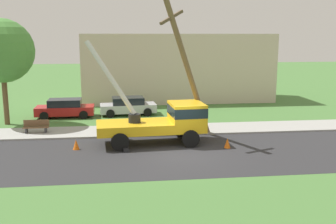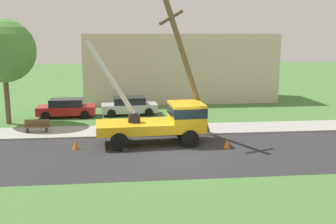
% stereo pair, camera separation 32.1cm
% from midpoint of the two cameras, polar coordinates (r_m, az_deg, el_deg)
% --- Properties ---
extents(ground_plane, '(120.00, 120.00, 0.00)m').
position_cam_midpoint_polar(ground_plane, '(32.61, -0.80, 0.06)').
color(ground_plane, '#477538').
extents(road_asphalt, '(80.00, 7.68, 0.01)m').
position_cam_midpoint_polar(road_asphalt, '(21.03, 2.26, -6.10)').
color(road_asphalt, '#2B2B2D').
rests_on(road_asphalt, ground).
extents(sidewalk_strip, '(80.00, 3.01, 0.10)m').
position_cam_midpoint_polar(sidewalk_strip, '(26.13, 0.56, -2.58)').
color(sidewalk_strip, '#9E9E99').
rests_on(sidewalk_strip, ground).
extents(utility_truck, '(6.90, 3.21, 5.98)m').
position_cam_midpoint_polar(utility_truck, '(22.82, -0.09, -1.08)').
color(utility_truck, gold).
rests_on(utility_truck, ground).
extents(leaning_utility_pole, '(3.59, 2.69, 8.34)m').
position_cam_midpoint_polar(leaning_utility_pole, '(23.34, 3.31, 6.23)').
color(leaning_utility_pole, brown).
rests_on(leaning_utility_pole, ground).
extents(traffic_cone_ahead, '(0.36, 0.36, 0.56)m').
position_cam_midpoint_polar(traffic_cone_ahead, '(22.24, 8.99, -4.53)').
color(traffic_cone_ahead, orange).
rests_on(traffic_cone_ahead, ground).
extents(traffic_cone_behind, '(0.36, 0.36, 0.56)m').
position_cam_midpoint_polar(traffic_cone_behind, '(22.34, -12.91, -4.61)').
color(traffic_cone_behind, orange).
rests_on(traffic_cone_behind, ground).
extents(traffic_cone_curbside, '(0.36, 0.36, 0.56)m').
position_cam_midpoint_polar(traffic_cone_curbside, '(24.64, 4.15, -2.90)').
color(traffic_cone_curbside, orange).
rests_on(traffic_cone_curbside, ground).
extents(parked_sedan_red, '(4.44, 2.08, 1.42)m').
position_cam_midpoint_polar(parked_sedan_red, '(31.31, -14.30, 0.58)').
color(parked_sedan_red, '#B21E1E').
rests_on(parked_sedan_red, ground).
extents(parked_sedan_silver, '(4.52, 2.22, 1.42)m').
position_cam_midpoint_polar(parked_sedan_silver, '(31.38, -5.37, 0.90)').
color(parked_sedan_silver, '#B7B7BF').
rests_on(parked_sedan_silver, ground).
extents(park_bench, '(1.60, 0.45, 0.90)m').
position_cam_midpoint_polar(park_bench, '(26.54, -18.24, -2.02)').
color(park_bench, brown).
rests_on(park_bench, ground).
extents(roadside_tree_near, '(4.44, 4.44, 7.43)m').
position_cam_midpoint_polar(roadside_tree_near, '(29.66, -22.60, 8.23)').
color(roadside_tree_near, brown).
rests_on(roadside_tree_near, ground).
extents(lowrise_building_backdrop, '(18.00, 6.00, 6.40)m').
position_cam_midpoint_polar(lowrise_building_backdrop, '(38.45, 1.88, 6.53)').
color(lowrise_building_backdrop, beige).
rests_on(lowrise_building_backdrop, ground).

